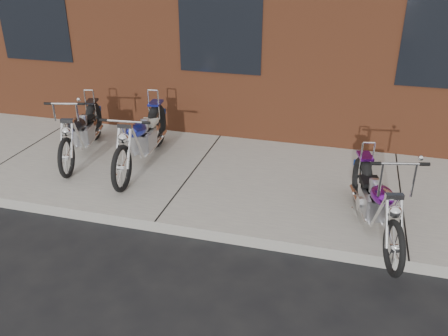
% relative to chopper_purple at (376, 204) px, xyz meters
% --- Properties ---
extents(ground, '(120.00, 120.00, 0.00)m').
position_rel_chopper_purple_xyz_m(ground, '(-2.60, -0.51, -0.53)').
color(ground, black).
rests_on(ground, ground).
extents(sidewalk, '(22.00, 3.00, 0.15)m').
position_rel_chopper_purple_xyz_m(sidewalk, '(-2.60, 0.99, -0.45)').
color(sidewalk, gray).
rests_on(sidewalk, ground).
extents(chopper_purple, '(0.68, 2.05, 1.17)m').
position_rel_chopper_purple_xyz_m(chopper_purple, '(0.00, 0.00, 0.00)').
color(chopper_purple, black).
rests_on(chopper_purple, sidewalk).
extents(chopper_blue, '(0.56, 2.31, 1.00)m').
position_rel_chopper_purple_xyz_m(chopper_blue, '(-3.43, 1.02, 0.04)').
color(chopper_blue, black).
rests_on(chopper_blue, sidewalk).
extents(chopper_third, '(0.69, 2.06, 1.07)m').
position_rel_chopper_purple_xyz_m(chopper_third, '(-4.51, 1.09, 0.00)').
color(chopper_third, black).
rests_on(chopper_third, sidewalk).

